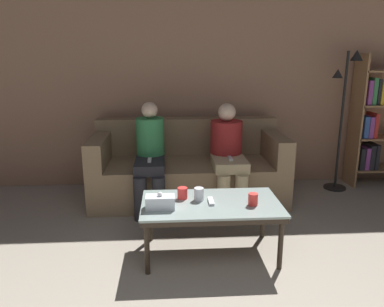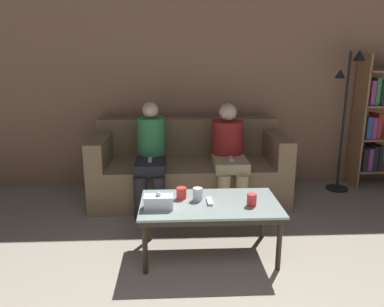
{
  "view_description": "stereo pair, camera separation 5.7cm",
  "coord_description": "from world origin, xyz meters",
  "px_view_note": "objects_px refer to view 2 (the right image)",
  "views": [
    {
      "loc": [
        -0.22,
        -0.7,
        1.58
      ],
      "look_at": [
        0.0,
        2.67,
        0.69
      ],
      "focal_mm": 35.0,
      "sensor_mm": 36.0,
      "label": 1
    },
    {
      "loc": [
        -0.17,
        -0.7,
        1.58
      ],
      "look_at": [
        0.0,
        2.67,
        0.69
      ],
      "focal_mm": 35.0,
      "sensor_mm": 36.0,
      "label": 2
    }
  ],
  "objects_px": {
    "cup_far_center": "(198,194)",
    "game_remote": "(210,201)",
    "seated_person_mid_left": "(228,152)",
    "standing_lamp": "(346,107)",
    "tissue_box": "(159,202)",
    "cup_near_right": "(252,200)",
    "cup_near_left": "(181,193)",
    "coffee_table": "(210,207)",
    "couch": "(189,170)",
    "seated_person_left_end": "(151,153)"
  },
  "relations": [
    {
      "from": "cup_near_right",
      "to": "seated_person_mid_left",
      "type": "relative_size",
      "value": 0.09
    },
    {
      "from": "couch",
      "to": "cup_far_center",
      "type": "xyz_separation_m",
      "value": [
        0.02,
        -1.24,
        0.18
      ]
    },
    {
      "from": "cup_far_center",
      "to": "standing_lamp",
      "type": "distance_m",
      "value": 2.34
    },
    {
      "from": "tissue_box",
      "to": "cup_near_right",
      "type": "bearing_deg",
      "value": 1.37
    },
    {
      "from": "cup_near_right",
      "to": "game_remote",
      "type": "bearing_deg",
      "value": 166.61
    },
    {
      "from": "cup_near_left",
      "to": "cup_near_right",
      "type": "xyz_separation_m",
      "value": [
        0.54,
        -0.18,
        0.0
      ]
    },
    {
      "from": "game_remote",
      "to": "seated_person_left_end",
      "type": "distance_m",
      "value": 1.18
    },
    {
      "from": "standing_lamp",
      "to": "seated_person_left_end",
      "type": "relative_size",
      "value": 1.48
    },
    {
      "from": "cup_near_right",
      "to": "seated_person_left_end",
      "type": "height_order",
      "value": "seated_person_left_end"
    },
    {
      "from": "couch",
      "to": "standing_lamp",
      "type": "bearing_deg",
      "value": 5.02
    },
    {
      "from": "cup_near_right",
      "to": "standing_lamp",
      "type": "height_order",
      "value": "standing_lamp"
    },
    {
      "from": "seated_person_left_end",
      "to": "seated_person_mid_left",
      "type": "height_order",
      "value": "seated_person_left_end"
    },
    {
      "from": "cup_near_left",
      "to": "cup_far_center",
      "type": "height_order",
      "value": "cup_far_center"
    },
    {
      "from": "coffee_table",
      "to": "game_remote",
      "type": "xyz_separation_m",
      "value": [
        0.0,
        0.0,
        0.05
      ]
    },
    {
      "from": "game_remote",
      "to": "cup_near_left",
      "type": "bearing_deg",
      "value": 155.53
    },
    {
      "from": "coffee_table",
      "to": "cup_near_left",
      "type": "relative_size",
      "value": 11.95
    },
    {
      "from": "cup_near_left",
      "to": "standing_lamp",
      "type": "distance_m",
      "value": 2.42
    },
    {
      "from": "cup_near_right",
      "to": "seated_person_mid_left",
      "type": "height_order",
      "value": "seated_person_mid_left"
    },
    {
      "from": "couch",
      "to": "game_remote",
      "type": "xyz_separation_m",
      "value": [
        0.11,
        -1.29,
        0.14
      ]
    },
    {
      "from": "cup_far_center",
      "to": "seated_person_mid_left",
      "type": "height_order",
      "value": "seated_person_mid_left"
    },
    {
      "from": "cup_near_left",
      "to": "cup_far_center",
      "type": "distance_m",
      "value": 0.14
    },
    {
      "from": "couch",
      "to": "cup_near_right",
      "type": "bearing_deg",
      "value": -72.61
    },
    {
      "from": "coffee_table",
      "to": "tissue_box",
      "type": "height_order",
      "value": "tissue_box"
    },
    {
      "from": "seated_person_mid_left",
      "to": "cup_near_left",
      "type": "bearing_deg",
      "value": -118.44
    },
    {
      "from": "tissue_box",
      "to": "seated_person_mid_left",
      "type": "xyz_separation_m",
      "value": [
        0.7,
        1.16,
        0.09
      ]
    },
    {
      "from": "cup_near_right",
      "to": "cup_near_left",
      "type": "bearing_deg",
      "value": 161.9
    },
    {
      "from": "cup_far_center",
      "to": "game_remote",
      "type": "bearing_deg",
      "value": -32.13
    },
    {
      "from": "game_remote",
      "to": "seated_person_left_end",
      "type": "height_order",
      "value": "seated_person_left_end"
    },
    {
      "from": "cup_near_right",
      "to": "cup_far_center",
      "type": "xyz_separation_m",
      "value": [
        -0.41,
        0.13,
        0.0
      ]
    },
    {
      "from": "seated_person_mid_left",
      "to": "standing_lamp",
      "type": "bearing_deg",
      "value": 15.29
    },
    {
      "from": "cup_far_center",
      "to": "standing_lamp",
      "type": "bearing_deg",
      "value": 37.68
    },
    {
      "from": "cup_near_right",
      "to": "game_remote",
      "type": "height_order",
      "value": "cup_near_right"
    },
    {
      "from": "coffee_table",
      "to": "tissue_box",
      "type": "distance_m",
      "value": 0.42
    },
    {
      "from": "coffee_table",
      "to": "seated_person_mid_left",
      "type": "height_order",
      "value": "seated_person_mid_left"
    },
    {
      "from": "cup_near_right",
      "to": "standing_lamp",
      "type": "xyz_separation_m",
      "value": [
        1.4,
        1.53,
        0.51
      ]
    },
    {
      "from": "tissue_box",
      "to": "couch",
      "type": "bearing_deg",
      "value": 78.2
    },
    {
      "from": "coffee_table",
      "to": "couch",
      "type": "bearing_deg",
      "value": 94.84
    },
    {
      "from": "seated_person_mid_left",
      "to": "cup_near_right",
      "type": "bearing_deg",
      "value": -89.11
    },
    {
      "from": "couch",
      "to": "seated_person_mid_left",
      "type": "bearing_deg",
      "value": -28.86
    },
    {
      "from": "cup_far_center",
      "to": "seated_person_mid_left",
      "type": "bearing_deg",
      "value": 68.73
    },
    {
      "from": "game_remote",
      "to": "seated_person_mid_left",
      "type": "bearing_deg",
      "value": 74.21
    },
    {
      "from": "tissue_box",
      "to": "standing_lamp",
      "type": "xyz_separation_m",
      "value": [
        2.11,
        1.55,
        0.5
      ]
    },
    {
      "from": "cup_far_center",
      "to": "tissue_box",
      "type": "bearing_deg",
      "value": -153.96
    },
    {
      "from": "cup_near_right",
      "to": "coffee_table",
      "type": "bearing_deg",
      "value": 166.61
    },
    {
      "from": "cup_far_center",
      "to": "seated_person_left_end",
      "type": "distance_m",
      "value": 1.08
    },
    {
      "from": "couch",
      "to": "coffee_table",
      "type": "relative_size",
      "value": 1.92
    },
    {
      "from": "tissue_box",
      "to": "seated_person_mid_left",
      "type": "distance_m",
      "value": 1.36
    },
    {
      "from": "couch",
      "to": "seated_person_left_end",
      "type": "xyz_separation_m",
      "value": [
        -0.41,
        -0.25,
        0.26
      ]
    },
    {
      "from": "cup_near_right",
      "to": "seated_person_left_end",
      "type": "relative_size",
      "value": 0.09
    },
    {
      "from": "couch",
      "to": "coffee_table",
      "type": "height_order",
      "value": "couch"
    }
  ]
}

